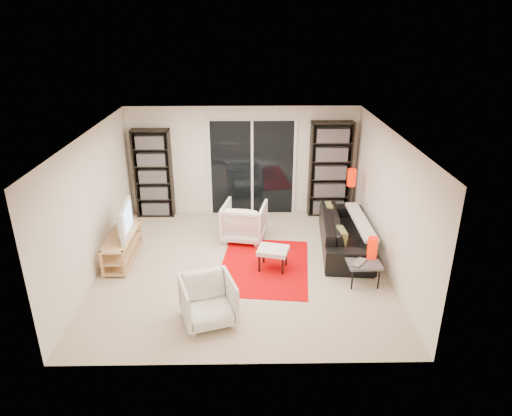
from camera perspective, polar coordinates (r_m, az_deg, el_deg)
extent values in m
plane|color=beige|center=(8.22, -1.72, -7.27)|extent=(5.00, 5.00, 0.00)
cube|color=silver|center=(10.06, -1.64, 5.88)|extent=(5.00, 0.02, 2.40)
cube|color=silver|center=(5.46, -2.17, -9.43)|extent=(5.00, 0.02, 2.40)
cube|color=silver|center=(8.13, -19.73, 0.36)|extent=(0.02, 5.00, 2.40)
cube|color=silver|center=(8.05, 16.26, 0.59)|extent=(0.02, 5.00, 2.40)
cube|color=white|center=(7.33, -1.94, 9.23)|extent=(5.00, 5.00, 0.02)
cube|color=white|center=(10.07, -0.49, 5.02)|extent=(1.92, 0.06, 2.16)
cube|color=black|center=(10.04, -0.49, 4.96)|extent=(1.80, 0.02, 2.10)
cube|color=white|center=(10.03, -0.49, 4.94)|extent=(0.05, 0.02, 2.10)
cube|color=black|center=(10.18, -12.70, 4.22)|extent=(0.80, 0.30, 1.95)
cube|color=#805A0D|center=(10.17, -12.72, 4.18)|extent=(0.70, 0.22, 1.85)
cube|color=black|center=(10.10, 9.24, 4.78)|extent=(0.90, 0.30, 2.10)
cube|color=#805A0D|center=(10.08, 9.26, 4.75)|extent=(0.80, 0.22, 2.00)
cube|color=tan|center=(8.56, -16.52, -3.37)|extent=(0.43, 1.34, 0.04)
cube|color=tan|center=(8.66, -16.35, -4.74)|extent=(0.43, 1.34, 0.03)
cube|color=tan|center=(8.75, -16.22, -5.84)|extent=(0.43, 1.34, 0.04)
cube|color=tan|center=(8.18, -18.70, -6.74)|extent=(0.05, 0.05, 0.50)
cube|color=tan|center=(9.26, -16.50, -2.93)|extent=(0.05, 0.05, 0.50)
cube|color=tan|center=(8.08, -16.18, -6.81)|extent=(0.05, 0.05, 0.50)
cube|color=tan|center=(9.16, -14.27, -2.95)|extent=(0.05, 0.05, 0.50)
imported|color=black|center=(8.43, -16.62, -1.51)|extent=(0.21, 1.00, 0.57)
cube|color=#D70003|center=(8.20, 1.05, -7.29)|extent=(1.76, 2.24, 0.01)
imported|color=black|center=(8.86, 11.12, -2.98)|extent=(1.10, 2.33, 0.66)
imported|color=silver|center=(9.04, -1.48, -1.67)|extent=(0.96, 0.98, 0.76)
imported|color=silver|center=(6.73, -6.02, -11.45)|extent=(0.93, 0.94, 0.69)
cube|color=silver|center=(7.98, 2.15, -5.33)|extent=(0.61, 0.54, 0.08)
cylinder|color=black|center=(7.97, 0.41, -6.99)|extent=(0.04, 0.04, 0.32)
cylinder|color=black|center=(8.25, 0.96, -5.87)|extent=(0.04, 0.04, 0.32)
cylinder|color=black|center=(7.89, 3.34, -7.34)|extent=(0.04, 0.04, 0.32)
cylinder|color=black|center=(8.18, 3.79, -6.19)|extent=(0.04, 0.04, 0.32)
cube|color=#48494D|center=(7.78, 13.25, -6.58)|extent=(0.56, 0.56, 0.04)
cylinder|color=black|center=(7.64, 11.94, -8.69)|extent=(0.03, 0.03, 0.38)
cylinder|color=black|center=(8.00, 11.22, -7.09)|extent=(0.03, 0.03, 0.38)
cylinder|color=black|center=(7.75, 15.10, -8.51)|extent=(0.03, 0.03, 0.38)
cylinder|color=black|center=(8.11, 14.23, -6.94)|extent=(0.03, 0.03, 0.38)
imported|color=silver|center=(7.66, 13.05, -6.75)|extent=(0.38, 0.40, 0.03)
cylinder|color=red|center=(7.81, 14.34, -4.85)|extent=(0.16, 0.16, 0.37)
cylinder|color=black|center=(9.83, 11.35, -2.38)|extent=(0.20, 0.20, 0.03)
cylinder|color=black|center=(9.64, 11.56, 0.18)|extent=(0.03, 0.03, 0.98)
cylinder|color=red|center=(9.42, 11.86, 3.75)|extent=(0.18, 0.18, 0.35)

